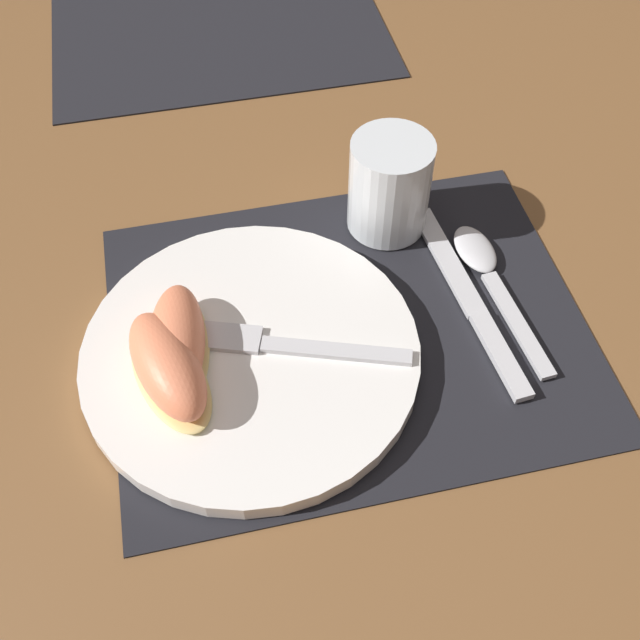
% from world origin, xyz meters
% --- Properties ---
extents(ground_plane, '(3.00, 3.00, 0.00)m').
position_xyz_m(ground_plane, '(0.00, 0.00, 0.00)').
color(ground_plane, brown).
extents(placemat, '(0.41, 0.32, 0.00)m').
position_xyz_m(placemat, '(0.00, 0.00, 0.00)').
color(placemat, black).
rests_on(placemat, ground_plane).
extents(placemat_far, '(0.41, 0.32, 0.00)m').
position_xyz_m(placemat_far, '(-0.05, 0.50, 0.00)').
color(placemat_far, black).
rests_on(placemat_far, ground_plane).
extents(plate, '(0.28, 0.28, 0.02)m').
position_xyz_m(plate, '(-0.09, -0.02, 0.01)').
color(plate, white).
rests_on(plate, placemat).
extents(juice_glass, '(0.08, 0.08, 0.09)m').
position_xyz_m(juice_glass, '(0.06, 0.11, 0.04)').
color(juice_glass, silver).
rests_on(juice_glass, placemat).
extents(knife, '(0.04, 0.22, 0.01)m').
position_xyz_m(knife, '(0.11, 0.00, 0.01)').
color(knife, silver).
rests_on(knife, placemat).
extents(spoon, '(0.04, 0.18, 0.01)m').
position_xyz_m(spoon, '(0.14, 0.03, 0.01)').
color(spoon, silver).
rests_on(spoon, placemat).
extents(fork, '(0.19, 0.08, 0.00)m').
position_xyz_m(fork, '(-0.07, -0.02, 0.02)').
color(fork, silver).
rests_on(fork, plate).
extents(citrus_wedge_0, '(0.06, 0.12, 0.04)m').
position_xyz_m(citrus_wedge_0, '(-0.14, -0.01, 0.04)').
color(citrus_wedge_0, '#F4DB84').
rests_on(citrus_wedge_0, plate).
extents(citrus_wedge_1, '(0.08, 0.12, 0.04)m').
position_xyz_m(citrus_wedge_1, '(-0.15, -0.03, 0.04)').
color(citrus_wedge_1, '#F4DB84').
rests_on(citrus_wedge_1, plate).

